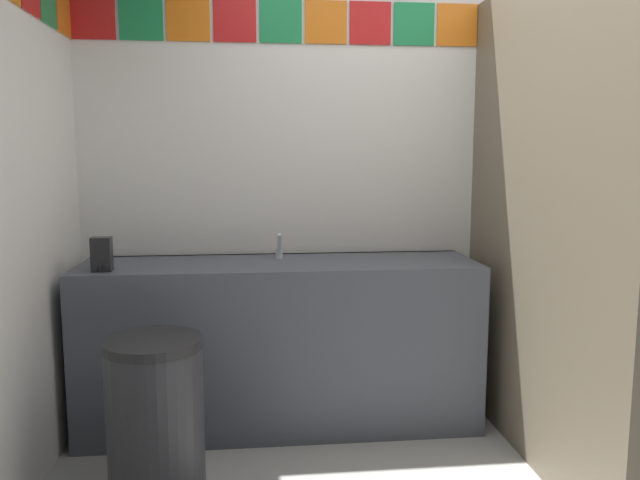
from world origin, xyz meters
name	(u,v)px	position (x,y,z in m)	size (l,w,h in m)	color
wall_back	(430,151)	(0.00, 1.44, 1.42)	(3.82, 0.09, 2.82)	white
vanity_counter	(281,342)	(-0.86, 1.13, 0.43)	(2.00, 0.56, 0.86)	#4C515B
faucet_center	(279,249)	(-0.86, 1.21, 0.91)	(0.04, 0.10, 0.14)	silver
soap_dispenser	(102,254)	(-1.70, 0.96, 0.94)	(0.09, 0.09, 0.16)	black
stall_divider	(603,229)	(0.41, 0.35, 1.10)	(0.92, 1.57, 2.20)	#726651
toilet	(599,366)	(0.79, 0.96, 0.30)	(0.39, 0.49, 0.74)	white
trash_bin	(156,418)	(-1.40, 0.48, 0.33)	(0.40, 0.40, 0.67)	#333338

